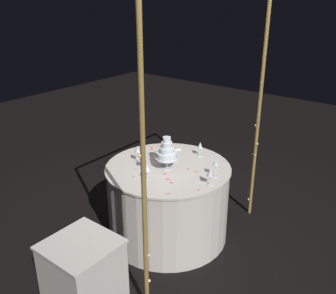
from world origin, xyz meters
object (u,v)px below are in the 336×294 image
object	(u,v)px
tiered_cake	(167,152)
wine_glass_0	(200,146)
decorative_arch	(215,103)
side_table	(85,287)
wine_glass_4	(138,150)
wine_glass_3	(216,164)
main_table	(168,201)
wine_glass_1	(147,169)
cake_knife	(169,151)
wine_glass_2	(143,158)
wine_glass_5	(210,173)

from	to	relation	value
tiered_cake	wine_glass_0	bearing A→B (deg)	168.09
decorative_arch	side_table	bearing A→B (deg)	-10.04
decorative_arch	wine_glass_4	distance (m)	0.98
decorative_arch	tiered_cake	bearing A→B (deg)	-86.70
decorative_arch	wine_glass_3	bearing A→B (deg)	-170.35
main_table	wine_glass_3	bearing A→B (deg)	101.91
wine_glass_1	main_table	bearing A→B (deg)	-178.38
tiered_cake	wine_glass_4	world-z (taller)	tiered_cake
wine_glass_4	cake_knife	distance (m)	0.43
wine_glass_1	wine_glass_3	xyz separation A→B (m)	(-0.41, 0.46, 0.02)
side_table	wine_glass_4	xyz separation A→B (m)	(-1.19, -0.55, 0.52)
decorative_arch	cake_knife	size ratio (longest dim) A/B	8.68
decorative_arch	main_table	size ratio (longest dim) A/B	1.95
cake_knife	decorative_arch	bearing A→B (deg)	66.55
tiered_cake	wine_glass_0	size ratio (longest dim) A/B	2.08
decorative_arch	wine_glass_4	bearing A→B (deg)	-82.52
tiered_cake	wine_glass_0	xyz separation A→B (m)	(-0.43, 0.09, -0.06)
decorative_arch	wine_glass_0	distance (m)	0.83
wine_glass_3	cake_knife	bearing A→B (deg)	-106.81
main_table	wine_glass_4	xyz separation A→B (m)	(0.10, -0.30, 0.52)
wine_glass_3	wine_glass_4	bearing A→B (deg)	-75.33
main_table	wine_glass_2	bearing A→B (deg)	-43.97
tiered_cake	wine_glass_3	distance (m)	0.48
wine_glass_2	wine_glass_4	xyz separation A→B (m)	(-0.07, -0.13, 0.03)
side_table	wine_glass_5	world-z (taller)	wine_glass_5
wine_glass_3	wine_glass_4	distance (m)	0.79
wine_glass_4	wine_glass_5	size ratio (longest dim) A/B	1.12
wine_glass_3	cake_knife	distance (m)	0.73
wine_glass_0	wine_glass_3	world-z (taller)	wine_glass_3
tiered_cake	main_table	bearing A→B (deg)	-167.19
main_table	wine_glass_2	xyz separation A→B (m)	(0.17, -0.17, 0.49)
tiered_cake	wine_glass_3	xyz separation A→B (m)	(-0.13, 0.46, -0.04)
main_table	wine_glass_5	world-z (taller)	wine_glass_5
side_table	tiered_cake	distance (m)	1.40
tiered_cake	wine_glass_2	world-z (taller)	tiered_cake
main_table	side_table	bearing A→B (deg)	11.13
decorative_arch	side_table	xyz separation A→B (m)	(1.29, -0.23, -1.11)
tiered_cake	wine_glass_5	size ratio (longest dim) A/B	1.99
cake_knife	wine_glass_0	bearing A→B (deg)	107.73
decorative_arch	wine_glass_2	xyz separation A→B (m)	(0.18, -0.65, -0.62)
wine_glass_3	wine_glass_4	xyz separation A→B (m)	(0.20, -0.76, 0.01)
wine_glass_0	wine_glass_4	world-z (taller)	wine_glass_4
cake_knife	wine_glass_5	bearing A→B (deg)	63.25
wine_glass_3	wine_glass_5	xyz separation A→B (m)	(0.16, 0.04, -0.01)
decorative_arch	wine_glass_2	bearing A→B (deg)	-74.95
tiered_cake	decorative_arch	bearing A→B (deg)	93.30
wine_glass_2	wine_glass_3	size ratio (longest dim) A/B	0.87
wine_glass_2	wine_glass_3	distance (m)	0.69
wine_glass_2	wine_glass_3	bearing A→B (deg)	113.24
main_table	wine_glass_3	size ratio (longest dim) A/B	7.42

